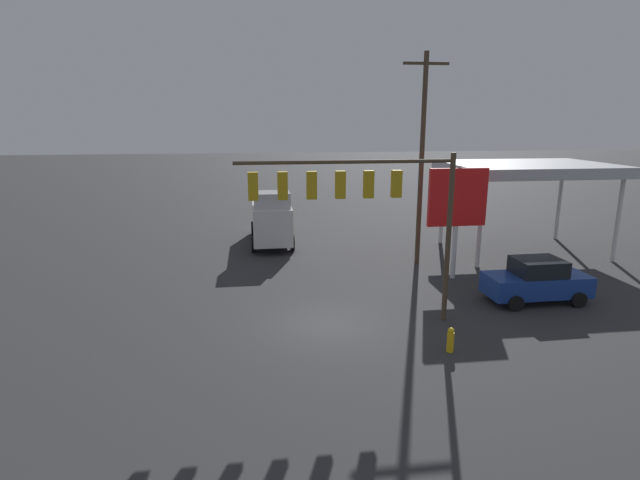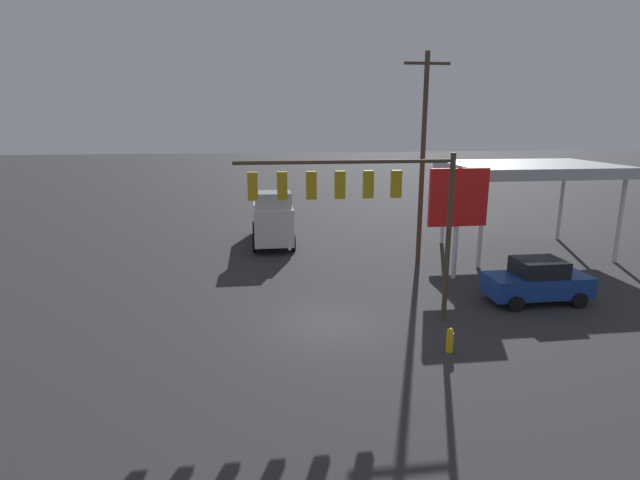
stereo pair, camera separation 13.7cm
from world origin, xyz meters
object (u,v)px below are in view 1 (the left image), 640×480
object	(u,v)px
delivery_truck	(271,217)
traffic_signal_assembly	(356,194)
price_sign	(457,201)
utility_pole	(422,156)
sedan_waiting	(537,281)
fire_hydrant	(450,340)

from	to	relation	value
delivery_truck	traffic_signal_assembly	bearing A→B (deg)	11.10
price_sign	delivery_truck	size ratio (longest dim) A/B	0.81
utility_pole	delivery_truck	size ratio (longest dim) A/B	1.63
utility_pole	traffic_signal_assembly	bearing A→B (deg)	57.00
utility_pole	delivery_truck	bearing A→B (deg)	-35.01
traffic_signal_assembly	price_sign	size ratio (longest dim) A/B	1.48
sedan_waiting	fire_hydrant	size ratio (longest dim) A/B	5.03
delivery_truck	fire_hydrant	distance (m)	17.14
traffic_signal_assembly	delivery_truck	world-z (taller)	traffic_signal_assembly
utility_pole	delivery_truck	world-z (taller)	utility_pole
utility_pole	fire_hydrant	world-z (taller)	utility_pole
traffic_signal_assembly	price_sign	world-z (taller)	traffic_signal_assembly
utility_pole	fire_hydrant	bearing A→B (deg)	77.61
price_sign	utility_pole	bearing A→B (deg)	-72.83
traffic_signal_assembly	delivery_truck	bearing A→B (deg)	-78.66
sedan_waiting	fire_hydrant	xyz separation A→B (m)	(5.54, 4.15, -0.51)
traffic_signal_assembly	fire_hydrant	xyz separation A→B (m)	(-2.80, 2.76, -4.66)
delivery_truck	sedan_waiting	xyz separation A→B (m)	(-11.04, 12.03, -0.74)
price_sign	delivery_truck	xyz separation A→B (m)	(8.74, -8.39, -2.21)
sedan_waiting	price_sign	bearing A→B (deg)	-58.52
traffic_signal_assembly	delivery_truck	distance (m)	14.11
utility_pole	delivery_truck	distance (m)	10.44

